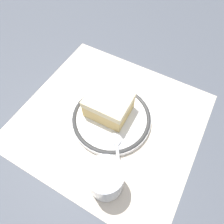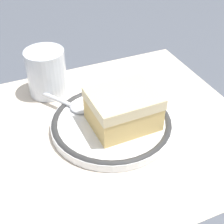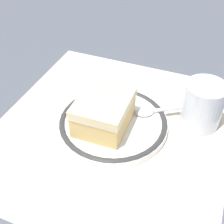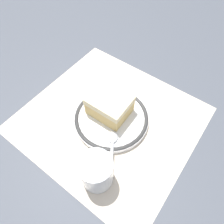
{
  "view_description": "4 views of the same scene",
  "coord_description": "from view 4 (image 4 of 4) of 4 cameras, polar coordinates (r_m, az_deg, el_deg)",
  "views": [
    {
      "loc": [
        0.13,
        -0.22,
        0.44
      ],
      "look_at": [
        0.01,
        0.0,
        0.03
      ],
      "focal_mm": 32.76,
      "sensor_mm": 36.0,
      "label": 1
    },
    {
      "loc": [
        0.16,
        0.37,
        0.35
      ],
      "look_at": [
        0.01,
        0.0,
        0.03
      ],
      "focal_mm": 52.48,
      "sensor_mm": 36.0,
      "label": 2
    },
    {
      "loc": [
        -0.35,
        -0.14,
        0.37
      ],
      "look_at": [
        0.01,
        0.0,
        0.03
      ],
      "focal_mm": 47.63,
      "sensor_mm": 36.0,
      "label": 3
    },
    {
      "loc": [
        0.18,
        -0.23,
        0.46
      ],
      "look_at": [
        0.01,
        0.0,
        0.03
      ],
      "focal_mm": 32.87,
      "sensor_mm": 36.0,
      "label": 4
    }
  ],
  "objects": [
    {
      "name": "ground_plane",
      "position": [
        0.55,
        -0.61,
        -1.93
      ],
      "size": [
        2.4,
        2.4,
        0.0
      ],
      "primitive_type": "plane",
      "color": "#4C515B"
    },
    {
      "name": "cake_slice",
      "position": [
        0.52,
        -0.65,
        1.99
      ],
      "size": [
        0.1,
        0.09,
        0.06
      ],
      "color": "#DBB76B",
      "rests_on": "plate"
    },
    {
      "name": "spoon",
      "position": [
        0.49,
        0.05,
        -9.77
      ],
      "size": [
        0.08,
        0.11,
        0.01
      ],
      "color": "silver",
      "rests_on": "plate"
    },
    {
      "name": "placemat",
      "position": [
        0.55,
        -0.61,
        -1.89
      ],
      "size": [
        0.43,
        0.41,
        0.0
      ],
      "primitive_type": "cube",
      "color": "beige",
      "rests_on": "ground_plane"
    },
    {
      "name": "napkin",
      "position": [
        0.63,
        -4.32,
        9.18
      ],
      "size": [
        0.15,
        0.13,
        0.0
      ],
      "primitive_type": "cube",
      "rotation": [
        0.0,
        0.0,
        5.11
      ],
      "color": "white",
      "rests_on": "placemat"
    },
    {
      "name": "plate",
      "position": [
        0.54,
        0.0,
        -1.49
      ],
      "size": [
        0.19,
        0.19,
        0.02
      ],
      "color": "white",
      "rests_on": "placemat"
    },
    {
      "name": "cup",
      "position": [
        0.45,
        -4.27,
        -16.38
      ],
      "size": [
        0.07,
        0.07,
        0.08
      ],
      "color": "silver",
      "rests_on": "placemat"
    }
  ]
}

